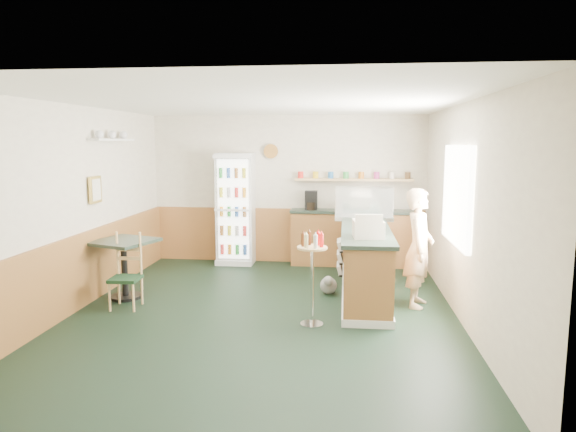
# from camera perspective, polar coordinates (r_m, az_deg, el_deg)

# --- Properties ---
(ground) EXTENTS (6.00, 6.00, 0.00)m
(ground) POSITION_cam_1_polar(r_m,az_deg,el_deg) (6.81, -2.88, -10.76)
(ground) COLOR black
(ground) RESTS_ON ground
(room_envelope) EXTENTS (5.04, 6.02, 2.72)m
(room_envelope) POSITION_cam_1_polar(r_m,az_deg,el_deg) (7.24, -3.82, 2.72)
(room_envelope) COLOR beige
(room_envelope) RESTS_ON ground
(service_counter) EXTENTS (0.68, 3.01, 1.01)m
(service_counter) POSITION_cam_1_polar(r_m,az_deg,el_deg) (7.64, 8.48, -5.14)
(service_counter) COLOR #AA6837
(service_counter) RESTS_ON ground
(back_counter) EXTENTS (2.24, 0.42, 1.69)m
(back_counter) POSITION_cam_1_polar(r_m,az_deg,el_deg) (9.31, 7.11, -2.16)
(back_counter) COLOR #AA6837
(back_counter) RESTS_ON ground
(drinks_fridge) EXTENTS (0.67, 0.55, 2.02)m
(drinks_fridge) POSITION_cam_1_polar(r_m,az_deg,el_deg) (9.39, -5.85, 0.79)
(drinks_fridge) COLOR silver
(drinks_fridge) RESTS_ON ground
(display_case) EXTENTS (0.90, 0.47, 0.51)m
(display_case) POSITION_cam_1_polar(r_m,az_deg,el_deg) (8.12, 8.44, 1.40)
(display_case) COLOR silver
(display_case) RESTS_ON service_counter
(cash_register) EXTENTS (0.41, 0.43, 0.22)m
(cash_register) POSITION_cam_1_polar(r_m,az_deg,el_deg) (6.62, 8.89, -1.41)
(cash_register) COLOR beige
(cash_register) RESTS_ON service_counter
(shopkeeper) EXTENTS (0.50, 0.61, 1.61)m
(shopkeeper) POSITION_cam_1_polar(r_m,az_deg,el_deg) (7.13, 14.34, -3.47)
(shopkeeper) COLOR tan
(shopkeeper) RESTS_ON ground
(condiment_stand) EXTENTS (0.36, 0.36, 1.14)m
(condiment_stand) POSITION_cam_1_polar(r_m,az_deg,el_deg) (6.20, 2.69, -5.60)
(condiment_stand) COLOR silver
(condiment_stand) RESTS_ON ground
(newspaper_rack) EXTENTS (0.09, 0.44, 0.52)m
(newspaper_rack) POSITION_cam_1_polar(r_m,az_deg,el_deg) (7.83, 5.82, -4.57)
(newspaper_rack) COLOR black
(newspaper_rack) RESTS_ON ground
(cafe_table) EXTENTS (0.98, 0.98, 0.85)m
(cafe_table) POSITION_cam_1_polar(r_m,az_deg,el_deg) (7.65, -17.76, -4.40)
(cafe_table) COLOR black
(cafe_table) RESTS_ON ground
(cafe_chair) EXTENTS (0.39, 0.39, 1.01)m
(cafe_chair) POSITION_cam_1_polar(r_m,az_deg,el_deg) (7.29, -17.41, -5.56)
(cafe_chair) COLOR black
(cafe_chair) RESTS_ON ground
(dog_doorstop) EXTENTS (0.25, 0.32, 0.30)m
(dog_doorstop) POSITION_cam_1_polar(r_m,az_deg,el_deg) (7.61, 4.52, -7.62)
(dog_doorstop) COLOR gray
(dog_doorstop) RESTS_ON ground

